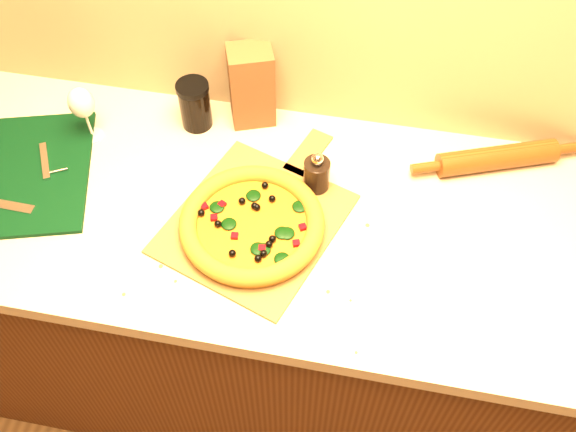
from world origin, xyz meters
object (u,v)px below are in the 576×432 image
object	(u,v)px
pizza_peel	(258,219)
wine_glass	(82,104)
cutting_board	(30,173)
rolling_pin	(497,158)
pepper_grinder	(317,175)
dark_jar	(195,105)
pizza	(252,224)

from	to	relation	value
pizza_peel	wine_glass	distance (m)	0.50
pizza_peel	wine_glass	bearing A→B (deg)	178.73
cutting_board	rolling_pin	size ratio (longest dim) A/B	1.08
pepper_grinder	dark_jar	bearing A→B (deg)	155.48
wine_glass	dark_jar	bearing A→B (deg)	20.44
cutting_board	pepper_grinder	distance (m)	0.67
pizza	pepper_grinder	world-z (taller)	pepper_grinder
rolling_pin	dark_jar	distance (m)	0.73
dark_jar	wine_glass	bearing A→B (deg)	-159.56
pizza_peel	pepper_grinder	size ratio (longest dim) A/B	4.82
pizza_peel	pepper_grinder	bearing A→B (deg)	65.42
pizza_peel	dark_jar	size ratio (longest dim) A/B	4.26
rolling_pin	pizza	bearing A→B (deg)	-150.50
pizza	rolling_pin	bearing A→B (deg)	29.50
pizza	cutting_board	bearing A→B (deg)	173.66
pizza_peel	rolling_pin	bearing A→B (deg)	46.28
dark_jar	pizza_peel	bearing A→B (deg)	-51.02
pepper_grinder	rolling_pin	bearing A→B (deg)	19.77
cutting_board	pepper_grinder	xyz separation A→B (m)	(0.67, 0.09, 0.04)
pizza_peel	pepper_grinder	world-z (taller)	pepper_grinder
pizza_peel	pepper_grinder	xyz separation A→B (m)	(0.11, 0.12, 0.04)
pizza	pepper_grinder	bearing A→B (deg)	52.05
pizza	cutting_board	xyz separation A→B (m)	(-0.55, 0.06, -0.02)
pizza	dark_jar	distance (m)	0.37
pizza	rolling_pin	xyz separation A→B (m)	(0.52, 0.30, 0.00)
pizza_peel	cutting_board	size ratio (longest dim) A/B	1.26
wine_glass	pizza_peel	bearing A→B (deg)	-20.76
wine_glass	pizza	bearing A→B (deg)	-24.66
pizza_peel	cutting_board	bearing A→B (deg)	-163.27
rolling_pin	pizza_peel	bearing A→B (deg)	-153.21
pizza	wine_glass	distance (m)	0.51
pepper_grinder	wine_glass	size ratio (longest dim) A/B	0.74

